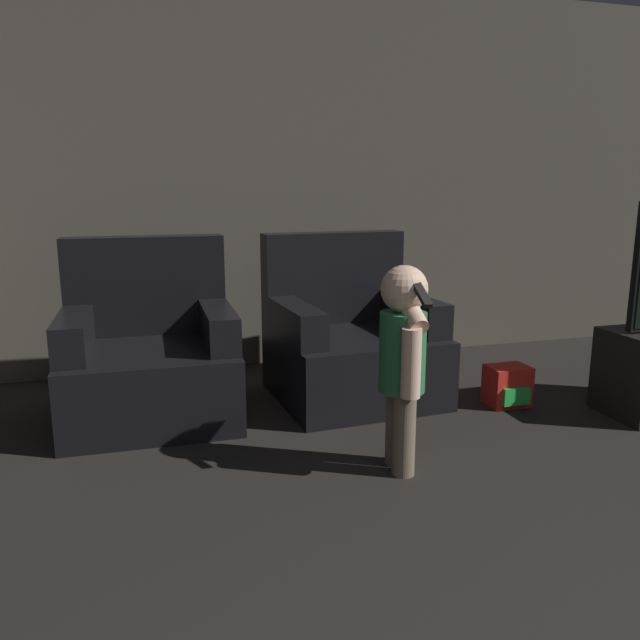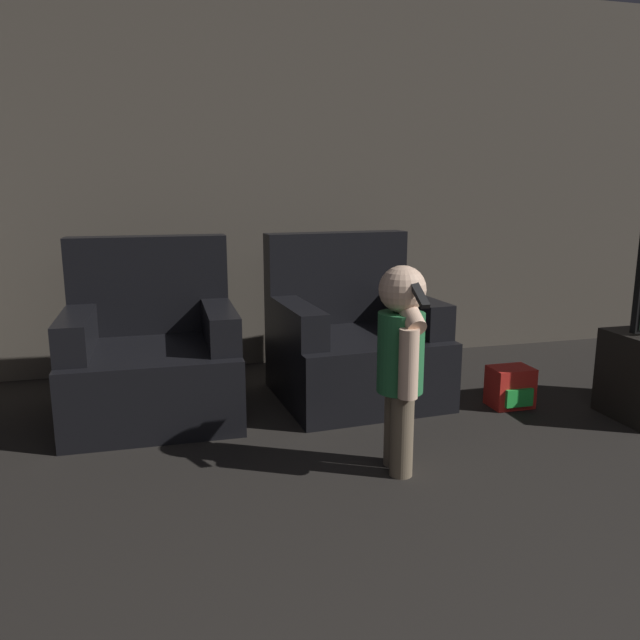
{
  "view_description": "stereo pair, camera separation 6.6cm",
  "coord_description": "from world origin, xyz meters",
  "px_view_note": "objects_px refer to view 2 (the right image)",
  "views": [
    {
      "loc": [
        -0.8,
        0.19,
        1.25
      ],
      "look_at": [
        0.04,
        3.09,
        0.6
      ],
      "focal_mm": 35.0,
      "sensor_mm": 36.0,
      "label": 1
    },
    {
      "loc": [
        -0.74,
        0.18,
        1.25
      ],
      "look_at": [
        0.04,
        3.09,
        0.6
      ],
      "focal_mm": 35.0,
      "sensor_mm": 36.0,
      "label": 2
    }
  ],
  "objects_px": {
    "toy_backpack": "(510,387)",
    "armchair_left": "(152,357)",
    "armchair_right": "(352,343)",
    "person_toddler": "(401,353)"
  },
  "relations": [
    {
      "from": "toy_backpack",
      "to": "armchair_left",
      "type": "bearing_deg",
      "value": 167.58
    },
    {
      "from": "armchair_left",
      "to": "armchair_right",
      "type": "distance_m",
      "value": 1.17
    },
    {
      "from": "armchair_left",
      "to": "toy_backpack",
      "type": "distance_m",
      "value": 2.05
    },
    {
      "from": "armchair_left",
      "to": "person_toddler",
      "type": "height_order",
      "value": "armchair_left"
    },
    {
      "from": "armchair_left",
      "to": "toy_backpack",
      "type": "xyz_separation_m",
      "value": [
        1.99,
        -0.44,
        -0.21
      ]
    },
    {
      "from": "armchair_right",
      "to": "armchair_left",
      "type": "bearing_deg",
      "value": 176.18
    },
    {
      "from": "person_toddler",
      "to": "toy_backpack",
      "type": "bearing_deg",
      "value": 130.15
    },
    {
      "from": "person_toddler",
      "to": "toy_backpack",
      "type": "relative_size",
      "value": 3.88
    },
    {
      "from": "person_toddler",
      "to": "armchair_left",
      "type": "bearing_deg",
      "value": -127.74
    },
    {
      "from": "person_toddler",
      "to": "toy_backpack",
      "type": "distance_m",
      "value": 1.2
    }
  ]
}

